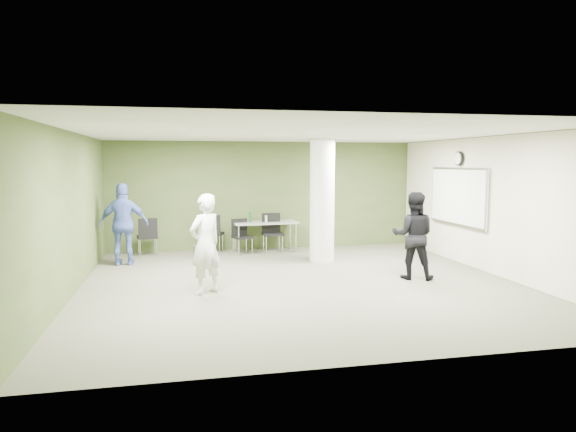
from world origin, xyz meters
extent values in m
plane|color=#50503F|center=(0.00, 0.00, 0.00)|extent=(8.00, 8.00, 0.00)
plane|color=white|center=(0.00, 0.00, 2.80)|extent=(8.00, 8.00, 0.00)
cube|color=#3A4C24|center=(0.00, 4.00, 1.40)|extent=(8.00, 2.80, 0.02)
cube|color=#3A4C24|center=(-4.00, 0.00, 1.40)|extent=(0.02, 8.00, 2.80)
cube|color=beige|center=(4.00, 0.00, 1.40)|extent=(0.02, 8.00, 2.80)
cylinder|color=silver|center=(1.00, 2.00, 1.40)|extent=(0.56, 0.56, 2.80)
cube|color=silver|center=(3.93, 1.20, 1.50)|extent=(0.04, 2.30, 1.30)
cube|color=white|center=(3.91, 1.20, 1.50)|extent=(0.02, 2.20, 1.20)
cylinder|color=black|center=(3.93, 1.20, 2.35)|extent=(0.05, 0.32, 0.32)
cylinder|color=white|center=(3.90, 1.20, 2.35)|extent=(0.02, 0.26, 0.26)
cube|color=gray|center=(-0.08, 3.48, 0.75)|extent=(1.65, 0.79, 0.04)
cylinder|color=silver|center=(-0.79, 3.16, 0.36)|extent=(0.04, 0.04, 0.73)
cylinder|color=silver|center=(0.67, 3.23, 0.36)|extent=(0.04, 0.04, 0.73)
cylinder|color=silver|center=(-0.82, 3.72, 0.36)|extent=(0.04, 0.04, 0.73)
cylinder|color=silver|center=(0.64, 3.80, 0.36)|extent=(0.04, 0.04, 0.73)
cylinder|color=#16441B|center=(-0.46, 3.49, 0.89)|extent=(0.07, 0.07, 0.25)
cylinder|color=#B2B2B7|center=(-0.08, 3.29, 0.86)|extent=(0.06, 0.06, 0.18)
cylinder|color=#4C4C4C|center=(-1.76, 2.89, 0.15)|extent=(0.26, 0.26, 0.30)
cube|color=black|center=(-2.97, 3.54, 0.46)|extent=(0.53, 0.53, 0.05)
cube|color=black|center=(-2.94, 3.33, 0.71)|extent=(0.45, 0.11, 0.46)
cylinder|color=silver|center=(-2.81, 3.76, 0.22)|extent=(0.02, 0.02, 0.44)
cylinder|color=silver|center=(-3.19, 3.70, 0.22)|extent=(0.02, 0.02, 0.44)
cylinder|color=silver|center=(-2.75, 3.38, 0.22)|extent=(0.02, 0.02, 0.44)
cylinder|color=silver|center=(-3.13, 3.32, 0.22)|extent=(0.02, 0.02, 0.44)
cube|color=black|center=(-1.38, 3.65, 0.47)|extent=(0.60, 0.60, 0.05)
cube|color=black|center=(-1.44, 3.44, 0.74)|extent=(0.46, 0.17, 0.47)
cylinder|color=silver|center=(-1.13, 3.79, 0.23)|extent=(0.02, 0.02, 0.45)
cylinder|color=silver|center=(-1.52, 3.90, 0.23)|extent=(0.02, 0.02, 0.45)
cylinder|color=silver|center=(-1.24, 3.40, 0.23)|extent=(0.02, 0.02, 0.45)
cylinder|color=silver|center=(-1.63, 3.51, 0.23)|extent=(0.02, 0.02, 0.45)
cube|color=black|center=(-0.68, 3.25, 0.42)|extent=(0.54, 0.54, 0.05)
cube|color=black|center=(-0.74, 3.44, 0.66)|extent=(0.41, 0.15, 0.42)
cylinder|color=silver|center=(-0.80, 3.03, 0.20)|extent=(0.02, 0.02, 0.40)
cylinder|color=silver|center=(-0.46, 3.13, 0.20)|extent=(0.02, 0.02, 0.40)
cylinder|color=silver|center=(-0.90, 3.37, 0.20)|extent=(0.02, 0.02, 0.40)
cylinder|color=silver|center=(-0.56, 3.47, 0.20)|extent=(0.02, 0.02, 0.40)
cube|color=black|center=(0.07, 3.23, 0.48)|extent=(0.50, 0.50, 0.05)
cube|color=black|center=(0.07, 3.46, 0.75)|extent=(0.47, 0.05, 0.48)
cylinder|color=silver|center=(-0.13, 3.03, 0.23)|extent=(0.02, 0.02, 0.46)
cylinder|color=silver|center=(0.28, 3.03, 0.23)|extent=(0.02, 0.02, 0.46)
cylinder|color=silver|center=(-0.13, 3.43, 0.23)|extent=(0.02, 0.02, 0.46)
cylinder|color=silver|center=(0.27, 3.44, 0.23)|extent=(0.02, 0.02, 0.46)
imported|color=silver|center=(-1.77, -0.43, 0.87)|extent=(0.76, 0.71, 1.74)
imported|color=black|center=(2.24, -0.10, 0.85)|extent=(1.02, 0.93, 1.70)
imported|color=#465EAF|center=(-3.40, 2.47, 0.91)|extent=(1.08, 0.48, 1.81)
camera|label=1|loc=(-2.19, -9.25, 2.27)|focal=32.00mm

